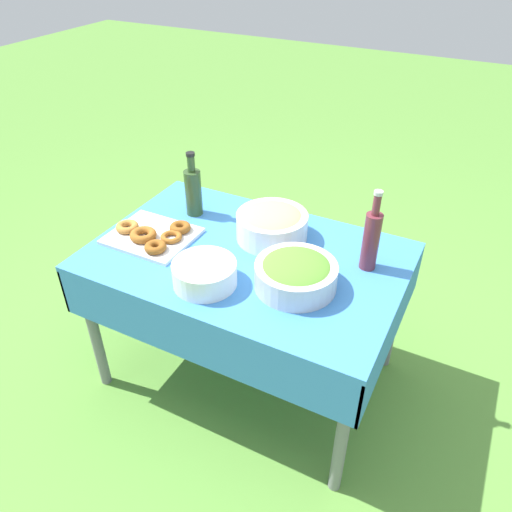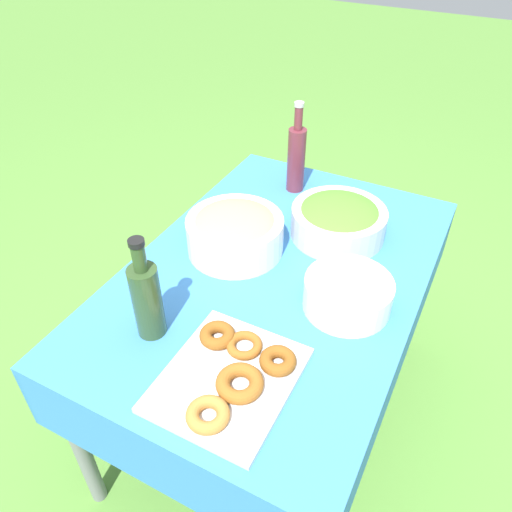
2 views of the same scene
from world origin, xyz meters
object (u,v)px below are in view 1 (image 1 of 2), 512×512
Objects in this scene: salad_bowl at (296,273)px; wine_bottle at (371,239)px; olive_oil_bottle at (193,190)px; donut_platter at (152,235)px; plate_stack at (205,274)px; pasta_bowl at (272,224)px.

wine_bottle is (-0.21, -0.25, 0.07)m from salad_bowl.
olive_oil_bottle is (0.66, -0.29, 0.06)m from salad_bowl.
plate_stack is (-0.38, 0.16, 0.03)m from donut_platter.
donut_platter is at bearing -1.47° from salad_bowl.
pasta_bowl reaches higher than plate_stack.
donut_platter is 0.95m from wine_bottle.
plate_stack is at bearing 77.96° from pasta_bowl.
pasta_bowl is at bearing -2.28° from wine_bottle.
pasta_bowl reaches higher than salad_bowl.
donut_platter is (0.47, 0.25, -0.05)m from pasta_bowl.
salad_bowl is 0.85× the size of donut_platter.
wine_bottle reaches higher than olive_oil_bottle.
wine_bottle is (-0.44, 0.02, 0.06)m from pasta_bowl.
donut_platter is 0.41m from plate_stack.
pasta_bowl is 1.25× the size of plate_stack.
salad_bowl is 0.35m from plate_stack.
pasta_bowl is at bearing 176.62° from olive_oil_bottle.
plate_stack is at bearing 127.17° from olive_oil_bottle.
salad_bowl is 0.34m from wine_bottle.
pasta_bowl is at bearing -102.04° from plate_stack.
donut_platter is 1.20× the size of olive_oil_bottle.
pasta_bowl is at bearing -49.27° from salad_bowl.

